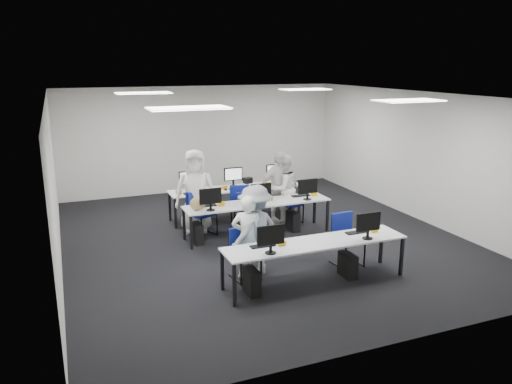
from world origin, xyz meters
name	(u,v)px	position (x,y,z in m)	size (l,w,h in m)	color
room	(261,169)	(0.00, 0.00, 1.50)	(9.00, 9.02, 3.00)	black
ceiling_panels	(261,96)	(0.00, 0.00, 2.98)	(5.20, 4.60, 0.02)	white
desk_front	(316,245)	(0.00, -2.40, 0.68)	(3.20, 0.70, 0.73)	silver
desk_mid	(258,205)	(0.00, 0.20, 0.68)	(3.20, 0.70, 0.73)	silver
desk_back	(236,190)	(0.00, 1.60, 0.68)	(3.20, 0.70, 0.73)	silver
equipment_front	(305,265)	(-0.19, -2.42, 0.36)	(2.51, 0.41, 1.19)	#0D69B4
equipment_mid	(250,220)	(-0.19, 0.18, 0.36)	(2.91, 0.41, 1.19)	white
equipment_back	(243,202)	(0.19, 1.62, 0.36)	(2.91, 0.41, 1.19)	white
chair_0	(245,263)	(-1.04, -1.79, 0.28)	(0.49, 0.53, 0.88)	navy
chair_1	(347,249)	(0.92, -1.93, 0.30)	(0.51, 0.55, 0.96)	navy
chair_2	(202,222)	(-1.11, 0.64, 0.30)	(0.61, 0.64, 0.94)	navy
chair_3	(242,215)	(-0.15, 0.79, 0.30)	(0.52, 0.56, 0.94)	navy
chair_4	(291,211)	(1.07, 0.77, 0.27)	(0.52, 0.55, 0.87)	navy
chair_5	(196,217)	(-1.14, 1.08, 0.29)	(0.55, 0.58, 0.91)	navy
chair_6	(242,214)	(-0.08, 0.96, 0.26)	(0.42, 0.46, 0.83)	navy
chair_7	(282,209)	(0.96, 1.01, 0.26)	(0.53, 0.55, 0.83)	navy
handbag	(198,203)	(-1.33, 0.14, 0.87)	(0.34, 0.22, 0.28)	#977F4E
student_0	(248,237)	(-0.99, -1.80, 0.74)	(0.54, 0.36, 1.49)	silver
student_1	(283,189)	(0.90, 0.87, 0.79)	(0.77, 0.60, 1.59)	silver
student_2	(195,191)	(-1.17, 0.94, 0.92)	(0.90, 0.58, 1.83)	silver
student_3	(278,187)	(0.80, 0.89, 0.84)	(0.98, 0.41, 1.68)	silver
photographer	(255,231)	(-0.81, -1.70, 0.81)	(1.05, 0.60, 1.62)	slate
dslr_camera	(248,180)	(-0.88, -1.53, 1.68)	(0.14, 0.18, 0.10)	black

